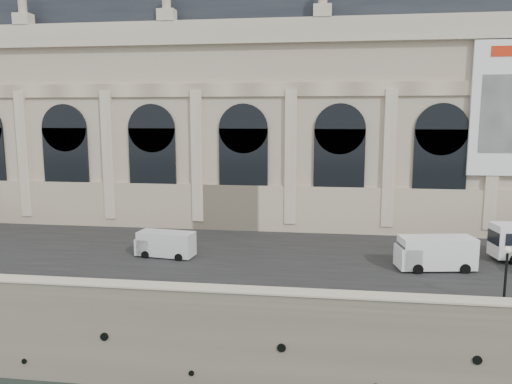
# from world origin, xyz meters

# --- Properties ---
(quay) EXTENTS (160.00, 70.00, 6.00)m
(quay) POSITION_xyz_m (0.00, 35.00, 3.00)
(quay) COLOR gray
(quay) RESTS_ON ground
(street) EXTENTS (160.00, 24.00, 0.06)m
(street) POSITION_xyz_m (0.00, 14.00, 6.03)
(street) COLOR #2D2D2D
(street) RESTS_ON quay
(parapet) EXTENTS (160.00, 1.40, 1.21)m
(parapet) POSITION_xyz_m (0.00, 0.60, 6.62)
(parapet) COLOR gray
(parapet) RESTS_ON quay
(museum) EXTENTS (69.00, 18.70, 29.10)m
(museum) POSITION_xyz_m (-5.98, 30.86, 19.72)
(museum) COLOR #C1AF94
(museum) RESTS_ON quay
(van_b) EXTENTS (5.31, 2.61, 2.27)m
(van_b) POSITION_xyz_m (-9.46, 11.07, 7.16)
(van_b) COLOR silver
(van_b) RESTS_ON quay
(van_c) EXTENTS (6.38, 3.26, 2.71)m
(van_c) POSITION_xyz_m (13.24, 10.39, 7.39)
(van_c) COLOR white
(van_c) RESTS_ON quay
(lamp_right) EXTENTS (0.43, 0.43, 4.26)m
(lamp_right) POSITION_xyz_m (16.01, 2.11, 8.12)
(lamp_right) COLOR black
(lamp_right) RESTS_ON quay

